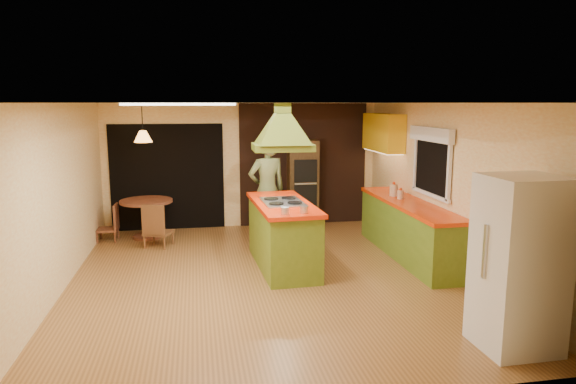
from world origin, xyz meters
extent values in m
plane|color=#976331|center=(0.00, 0.00, 0.00)|extent=(6.50, 6.50, 0.00)
plane|color=#FFEAB6|center=(0.00, 3.25, 1.25)|extent=(5.50, 0.00, 5.50)
plane|color=#FFEAB6|center=(0.00, -3.25, 1.25)|extent=(5.50, 0.00, 5.50)
plane|color=#FFEAB6|center=(-2.75, 0.00, 1.25)|extent=(0.00, 6.50, 6.50)
plane|color=#FFEAB6|center=(2.75, 0.00, 1.25)|extent=(0.00, 6.50, 6.50)
plane|color=silver|center=(0.00, 0.00, 2.50)|extent=(6.50, 6.50, 0.00)
cube|color=#381E14|center=(1.25, 3.23, 1.25)|extent=(2.64, 0.03, 2.50)
cube|color=black|center=(-1.50, 3.23, 1.05)|extent=(2.20, 0.03, 2.10)
cube|color=olive|center=(2.45, 0.60, 0.43)|extent=(0.58, 3.00, 0.86)
cube|color=#E53807|center=(2.45, 0.60, 0.89)|extent=(0.62, 3.05, 0.06)
cube|color=yellow|center=(2.57, 2.20, 1.95)|extent=(0.34, 1.40, 0.70)
cube|color=black|center=(2.72, 0.40, 1.55)|extent=(0.03, 1.16, 0.96)
cube|color=white|center=(2.67, 0.40, 2.02)|extent=(0.10, 1.35, 0.22)
cube|color=white|center=(-1.10, -1.20, 2.48)|extent=(1.20, 0.60, 0.03)
cube|color=olive|center=(0.34, 0.46, 0.48)|extent=(0.84, 1.98, 0.95)
cube|color=red|center=(0.34, 0.46, 0.98)|extent=(0.91, 2.07, 0.06)
cube|color=silver|center=(0.34, 0.46, 1.02)|extent=(0.63, 0.88, 0.02)
cube|color=#5D6F1B|center=(0.34, 0.46, 1.85)|extent=(0.89, 0.65, 0.11)
pyramid|color=#5D6F1B|center=(0.34, 0.46, 2.35)|extent=(0.89, 0.65, 0.45)
cube|color=#5D6F1B|center=(0.34, 0.46, 2.43)|extent=(0.22, 0.22, 0.15)
imported|color=#535B30|center=(0.29, 1.82, 0.97)|extent=(0.81, 0.64, 1.93)
cube|color=white|center=(2.24, -2.60, 0.90)|extent=(0.75, 0.71, 1.80)
cube|color=#4B3218|center=(1.17, 2.95, 0.89)|extent=(0.62, 0.62, 1.77)
cube|color=black|center=(1.17, 2.65, 1.19)|extent=(0.46, 0.05, 0.45)
cube|color=black|center=(1.17, 2.65, 0.69)|extent=(0.46, 0.05, 0.45)
cylinder|color=brown|center=(-1.87, 2.59, 0.70)|extent=(0.96, 0.96, 0.05)
cylinder|color=brown|center=(-1.87, 2.59, 0.36)|extent=(0.14, 0.14, 0.67)
cylinder|color=brown|center=(-1.87, 2.59, 0.03)|extent=(0.54, 0.54, 0.05)
cone|color=#FF9E3F|center=(-1.87, 2.59, 1.90)|extent=(0.36, 0.36, 0.21)
cylinder|color=beige|center=(2.40, 1.16, 1.02)|extent=(0.14, 0.14, 0.20)
cylinder|color=beige|center=(2.40, 1.12, 1.00)|extent=(0.13, 0.13, 0.17)
cylinder|color=beige|center=(2.40, 0.86, 0.99)|extent=(0.12, 0.12, 0.15)
camera|label=1|loc=(-0.94, -7.08, 2.50)|focal=32.00mm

